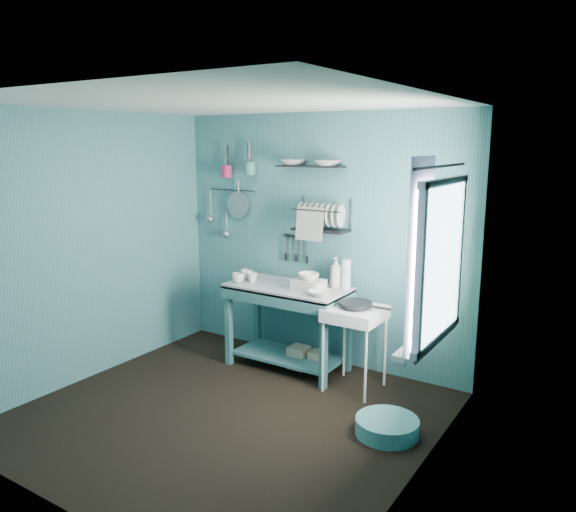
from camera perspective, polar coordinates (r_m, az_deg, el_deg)
The scene contains 36 objects.
floor at distance 4.84m, azimuth -6.17°, elevation -15.73°, with size 3.20×3.20×0.00m, color black.
ceiling at distance 4.32m, azimuth -6.90°, elevation 15.26°, with size 3.20×3.20×0.00m, color silver.
wall_back at distance 5.64m, azimuth 3.14°, elevation 1.66°, with size 3.20×3.20×0.00m, color #396E75.
wall_front at distance 3.43m, azimuth -22.60°, elevation -5.67°, with size 3.20×3.20×0.00m, color #396E75.
wall_left at distance 5.55m, azimuth -19.44°, elevation 0.87°, with size 3.00×3.00×0.00m, color #396E75.
wall_right at distance 3.65m, azimuth 13.43°, elevation -4.08°, with size 3.00×3.00×0.00m, color #396E75.
work_counter at distance 5.58m, azimuth -0.04°, elevation -7.22°, with size 1.19×0.59×0.84m, color #2F6164.
mug_left at distance 5.59m, azimuth -5.08°, elevation -2.23°, with size 0.12×0.12×0.10m, color silver.
mug_mid at distance 5.61m, azimuth -3.65°, elevation -2.18°, with size 0.10×0.10×0.09m, color silver.
mug_right at distance 5.72m, azimuth -4.26°, elevation -1.88°, with size 0.12×0.12×0.10m, color silver.
wash_tub at distance 5.30m, azimuth 2.11°, elevation -2.93°, with size 0.28×0.22×0.10m, color #B8B3A9.
tub_bowl at distance 5.28m, azimuth 2.12°, elevation -2.08°, with size 0.20×0.20×0.06m, color silver.
soap_bottle at distance 5.39m, azimuth 4.87°, elevation -1.65°, with size 0.12×0.12×0.30m, color #B8B3A9.
water_bottle at distance 5.36m, azimuth 5.92°, elevation -1.83°, with size 0.09×0.09×0.28m, color silver.
counter_bowl at distance 5.10m, azimuth 3.30°, elevation -3.79°, with size 0.22×0.22×0.05m, color silver.
hotplate_stand at distance 5.16m, azimuth 6.76°, elevation -9.32°, with size 0.48×0.48×0.77m, color silver.
frying_pan at distance 5.03m, azimuth 6.88°, elevation -4.83°, with size 0.30×0.30×0.04m, color black.
knife_strip at distance 5.73m, azimuth 0.89°, elevation 1.96°, with size 0.32×0.02×0.03m, color black.
dish_rack at distance 5.44m, azimuth 3.36°, elevation 4.23°, with size 0.55×0.24×0.32m, color black.
upper_shelf at distance 5.50m, azimuth 2.23°, elevation 9.08°, with size 0.70×0.18×0.01m, color black.
shelf_bowl_left at distance 5.59m, azimuth 0.54°, elevation 9.78°, with size 0.23×0.23×0.06m, color silver.
shelf_bowl_right at distance 5.40m, azimuth 4.06°, elevation 9.70°, with size 0.23×0.23×0.06m, color silver.
utensil_cup_magenta at distance 6.11m, azimuth -6.25°, elevation 8.55°, with size 0.11×0.11×0.13m, color #B52152.
utensil_cup_teal at distance 5.92m, azimuth -3.89°, elevation 8.87°, with size 0.11×0.11×0.13m, color teal.
colander at distance 6.09m, azimuth -5.10°, elevation 5.17°, with size 0.28×0.28×0.03m, color gray.
ladle_outer at distance 6.35m, azimuth -7.87°, elevation 5.30°, with size 0.01×0.01×0.30m, color gray.
ladle_inner at distance 6.22m, azimuth -6.26°, elevation 3.83°, with size 0.01×0.01×0.30m, color gray.
hook_rail at distance 6.15m, azimuth -5.70°, elevation 6.68°, with size 0.01×0.01×0.60m, color black.
window_glass at distance 4.04m, azimuth 15.46°, elevation -0.51°, with size 1.10×1.10×0.00m, color white.
windowsill at distance 4.22m, azimuth 13.92°, elevation -8.24°, with size 0.16×0.95×0.04m, color silver.
curtain at distance 3.77m, azimuth 13.19°, elevation -0.46°, with size 1.35×1.35×0.00m, color silver.
curtain_rod at distance 3.97m, azimuth 15.34°, elevation 8.78°, with size 0.02×0.02×1.05m, color black.
potted_plant at distance 4.41m, azimuth 14.73°, elevation -3.84°, with size 0.27×0.27×0.48m, color #37712D.
storage_tin_large at distance 5.68m, azimuth 1.10°, elevation -10.23°, with size 0.18×0.18×0.22m, color gray.
storage_tin_small at distance 5.61m, azimuth 3.03°, elevation -10.63°, with size 0.15×0.15×0.20m, color gray.
floor_basin at distance 4.57m, azimuth 10.03°, elevation -16.71°, with size 0.49×0.49×0.13m, color teal.
Camera 1 is at (2.73, -3.33, 2.21)m, focal length 35.00 mm.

